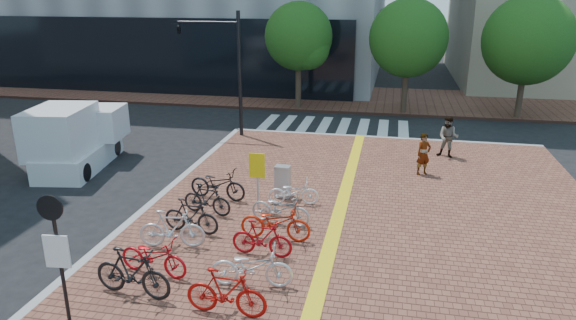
% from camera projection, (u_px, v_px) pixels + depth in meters
% --- Properties ---
extents(ground, '(120.00, 120.00, 0.00)m').
position_uv_depth(ground, '(249.00, 259.00, 13.32)').
color(ground, black).
rests_on(ground, ground).
extents(kerb_north, '(14.00, 0.25, 0.15)m').
position_uv_depth(kerb_north, '(382.00, 138.00, 23.87)').
color(kerb_north, gray).
rests_on(kerb_north, ground).
extents(far_sidewalk, '(70.00, 8.00, 0.15)m').
position_uv_depth(far_sidewalk, '(339.00, 98.00, 32.82)').
color(far_sidewalk, brown).
rests_on(far_sidewalk, ground).
extents(crosswalk, '(7.50, 4.00, 0.01)m').
position_uv_depth(crosswalk, '(333.00, 127.00, 26.24)').
color(crosswalk, silver).
rests_on(crosswalk, ground).
extents(street_trees, '(16.20, 4.60, 6.35)m').
position_uv_depth(street_trees, '(428.00, 40.00, 27.29)').
color(street_trees, '#38281E').
rests_on(street_trees, far_sidewalk).
extents(bike_0, '(1.94, 0.75, 1.14)m').
position_uv_depth(bike_0, '(132.00, 273.00, 11.28)').
color(bike_0, black).
rests_on(bike_0, sidewalk).
extents(bike_1, '(1.87, 0.89, 0.94)m').
position_uv_depth(bike_1, '(153.00, 256.00, 12.18)').
color(bike_1, red).
rests_on(bike_1, sidewalk).
extents(bike_2, '(1.81, 0.78, 1.05)m').
position_uv_depth(bike_2, '(172.00, 229.00, 13.45)').
color(bike_2, silver).
rests_on(bike_2, sidewalk).
extents(bike_3, '(1.70, 0.65, 1.00)m').
position_uv_depth(bike_3, '(191.00, 216.00, 14.28)').
color(bike_3, black).
rests_on(bike_3, sidewalk).
extents(bike_4, '(1.66, 0.74, 0.96)m').
position_uv_depth(bike_4, '(207.00, 199.00, 15.49)').
color(bike_4, black).
rests_on(bike_4, sidewalk).
extents(bike_5, '(2.03, 0.95, 1.02)m').
position_uv_depth(bike_5, '(218.00, 184.00, 16.63)').
color(bike_5, black).
rests_on(bike_5, sidewalk).
extents(bike_6, '(1.77, 0.55, 1.06)m').
position_uv_depth(bike_6, '(226.00, 293.00, 10.61)').
color(bike_6, '#A7100B').
rests_on(bike_6, sidewalk).
extents(bike_7, '(1.96, 0.90, 0.99)m').
position_uv_depth(bike_7, '(252.00, 267.00, 11.67)').
color(bike_7, silver).
rests_on(bike_7, sidewalk).
extents(bike_8, '(1.62, 0.54, 0.96)m').
position_uv_depth(bike_8, '(262.00, 238.00, 13.03)').
color(bike_8, '#A30B13').
rests_on(bike_8, sidewalk).
extents(bike_9, '(1.94, 0.68, 1.02)m').
position_uv_depth(bike_9, '(275.00, 222.00, 13.87)').
color(bike_9, red).
rests_on(bike_9, sidewalk).
extents(bike_10, '(1.90, 0.94, 0.95)m').
position_uv_depth(bike_10, '(281.00, 208.00, 14.84)').
color(bike_10, '#AEAEB3').
rests_on(bike_10, sidewalk).
extents(bike_11, '(1.67, 0.83, 0.84)m').
position_uv_depth(bike_11, '(293.00, 192.00, 16.21)').
color(bike_11, white).
rests_on(bike_11, sidewalk).
extents(pedestrian_a, '(0.68, 0.61, 1.55)m').
position_uv_depth(pedestrian_a, '(424.00, 154.00, 18.77)').
color(pedestrian_a, gray).
rests_on(pedestrian_a, sidewalk).
extents(pedestrian_b, '(0.97, 0.85, 1.69)m').
position_uv_depth(pedestrian_b, '(448.00, 137.00, 20.72)').
color(pedestrian_b, '#4D5062').
rests_on(pedestrian_b, sidewalk).
extents(utility_box, '(0.51, 0.38, 1.07)m').
position_uv_depth(utility_box, '(283.00, 181.00, 16.78)').
color(utility_box, '#B2B2B7').
rests_on(utility_box, sidewalk).
extents(yellow_sign, '(0.49, 0.11, 1.81)m').
position_uv_depth(yellow_sign, '(257.00, 171.00, 15.62)').
color(yellow_sign, '#B7B7BC').
rests_on(yellow_sign, sidewalk).
extents(notice_sign, '(0.52, 0.14, 2.82)m').
position_uv_depth(notice_sign, '(56.00, 244.00, 9.98)').
color(notice_sign, black).
rests_on(notice_sign, sidewalk).
extents(traffic_light_pole, '(3.03, 1.17, 5.65)m').
position_uv_depth(traffic_light_pole, '(211.00, 50.00, 23.21)').
color(traffic_light_pole, black).
rests_on(traffic_light_pole, sidewalk).
extents(box_truck, '(2.59, 4.64, 2.54)m').
position_uv_depth(box_truck, '(77.00, 139.00, 19.78)').
color(box_truck, silver).
rests_on(box_truck, ground).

